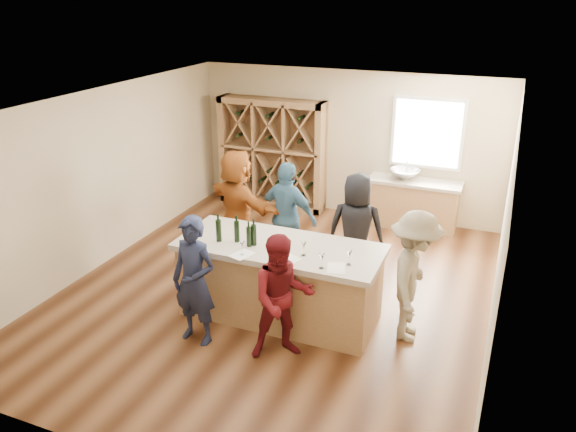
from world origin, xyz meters
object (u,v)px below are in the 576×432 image
at_px(sink, 405,174).
at_px(person_near_left, 194,281).
at_px(wine_bottle_c, 237,231).
at_px(person_far_right, 356,229).
at_px(person_far_mid, 287,217).
at_px(wine_bottle_d, 249,237).
at_px(wine_bottle_a, 219,231).
at_px(person_near_right, 282,298).
at_px(tasting_counter_base, 280,284).
at_px(person_server, 413,277).
at_px(wine_bottle_e, 254,235).
at_px(person_far_left, 238,205).
at_px(wine_rack, 272,153).

xyz_separation_m(sink, person_near_left, (-1.65, -4.72, -0.17)).
bearing_deg(wine_bottle_c, person_far_right, 49.89).
height_order(person_far_mid, person_far_right, person_far_mid).
distance_m(wine_bottle_c, wine_bottle_d, 0.22).
relative_size(sink, wine_bottle_a, 1.81).
bearing_deg(sink, person_near_right, -96.45).
bearing_deg(wine_bottle_a, sink, 67.20).
relative_size(tasting_counter_base, wine_bottle_c, 8.95).
xyz_separation_m(wine_bottle_a, person_far_mid, (0.34, 1.56, -0.35)).
bearing_deg(wine_bottle_d, person_server, 9.87).
height_order(wine_bottle_a, person_server, person_server).
bearing_deg(sink, tasting_counter_base, -103.19).
bearing_deg(person_server, tasting_counter_base, 91.96).
bearing_deg(person_server, wine_bottle_e, 94.69).
bearing_deg(sink, person_near_left, -109.30).
bearing_deg(tasting_counter_base, person_near_left, -129.83).
bearing_deg(person_far_left, person_far_mid, -159.43).
height_order(person_far_right, person_far_left, person_far_left).
distance_m(sink, person_far_left, 3.25).
xyz_separation_m(tasting_counter_base, person_near_left, (-0.76, -0.91, 0.35)).
distance_m(person_near_right, person_far_right, 2.16).
bearing_deg(tasting_counter_base, person_near_right, -64.92).
height_order(sink, wine_bottle_e, wine_bottle_e).
xyz_separation_m(wine_bottle_e, person_near_left, (-0.45, -0.78, -0.38)).
height_order(wine_bottle_e, person_far_left, person_far_left).
height_order(wine_bottle_a, person_far_right, person_far_right).
bearing_deg(person_near_right, person_near_left, 154.38).
bearing_deg(tasting_counter_base, person_far_right, 63.46).
bearing_deg(wine_bottle_a, tasting_counter_base, 13.97).
xyz_separation_m(tasting_counter_base, wine_bottle_d, (-0.35, -0.19, 0.71)).
relative_size(wine_rack, wine_bottle_e, 7.77).
relative_size(sink, person_far_mid, 0.31).
distance_m(wine_bottle_d, person_far_left, 1.95).
distance_m(wine_bottle_a, wine_bottle_e, 0.49).
relative_size(tasting_counter_base, wine_bottle_a, 8.67).
bearing_deg(wine_rack, person_far_left, -79.39).
relative_size(tasting_counter_base, person_near_left, 1.54).
height_order(wine_rack, person_server, wine_rack).
xyz_separation_m(wine_rack, tasting_counter_base, (1.81, -3.87, -0.60)).
xyz_separation_m(tasting_counter_base, person_server, (1.74, 0.17, 0.37)).
distance_m(tasting_counter_base, wine_bottle_e, 0.80).
bearing_deg(wine_rack, wine_bottle_c, -72.66).
xyz_separation_m(wine_bottle_e, person_far_right, (0.98, 1.47, -0.35)).
bearing_deg(wine_bottle_c, person_far_left, 116.77).
distance_m(wine_bottle_e, person_far_mid, 1.54).
distance_m(sink, person_near_left, 5.00).
xyz_separation_m(wine_rack, person_far_mid, (1.36, -2.51, -0.22)).
bearing_deg(person_far_left, wine_bottle_e, 149.54).
xyz_separation_m(wine_bottle_c, person_near_right, (0.93, -0.67, -0.43)).
distance_m(person_far_mid, person_far_right, 1.12).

